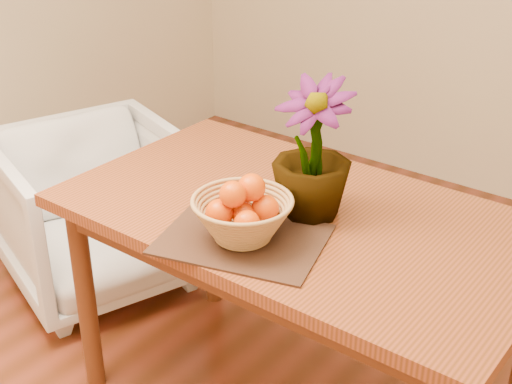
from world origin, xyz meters
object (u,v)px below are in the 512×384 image
Objects in this scene: wicker_basket at (243,220)px; armchair at (96,204)px; potted_plant at (312,150)px; table at (299,237)px.

armchair is (-1.06, 0.37, -0.44)m from wicker_basket.
potted_plant reaches higher than armchair.
armchair is at bearing 171.33° from potted_plant.
table is at bearing -173.04° from potted_plant.
potted_plant is (0.03, 0.01, 0.29)m from table.
armchair is (-1.12, 0.13, -0.58)m from potted_plant.
potted_plant is 1.27m from armchair.
armchair is at bearing 160.98° from wicker_basket.
potted_plant is at bearing -77.28° from armchair.
table is 1.90× the size of armchair.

